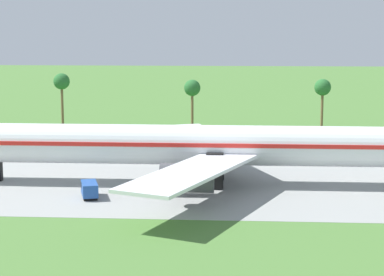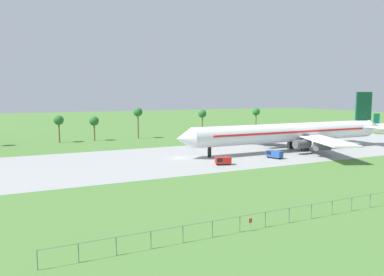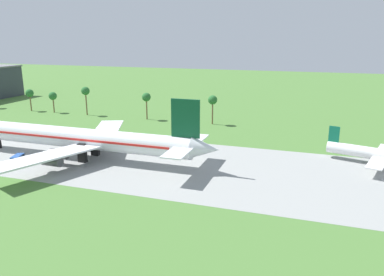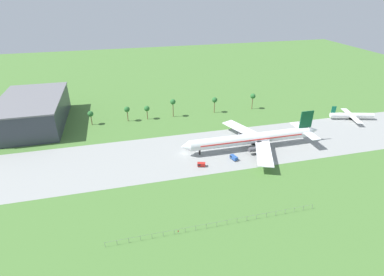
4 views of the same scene
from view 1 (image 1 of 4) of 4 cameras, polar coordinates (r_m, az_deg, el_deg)
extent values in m
cylinder|color=white|center=(100.05, 0.00, -0.57)|extent=(67.92, 5.75, 5.75)
cube|color=red|center=(99.98, 0.00, -0.32)|extent=(57.73, 5.87, 0.58)
cube|color=white|center=(86.79, 0.09, -2.75)|extent=(17.16, 28.11, 0.44)
cube|color=white|center=(113.60, 0.98, 0.09)|extent=(17.16, 28.11, 0.44)
cylinder|color=#4C4C51|center=(93.90, -1.06, -2.89)|extent=(5.18, 2.59, 2.59)
cylinder|color=#4C4C51|center=(88.12, 0.13, -3.69)|extent=(5.18, 2.59, 2.59)
cylinder|color=#4C4C51|center=(107.39, -0.44, -1.36)|extent=(5.18, 2.59, 2.59)
cylinder|color=#4C4C51|center=(112.90, 0.95, -0.84)|extent=(5.18, 2.59, 2.59)
cube|color=black|center=(97.37, 1.87, -2.74)|extent=(2.40, 1.20, 5.17)
cube|color=black|center=(103.57, 1.99, -2.02)|extent=(2.40, 1.20, 5.17)
cube|color=black|center=(94.02, -8.40, -4.76)|extent=(2.79, 4.08, 0.40)
cube|color=#234C99|center=(93.77, -8.41, -4.13)|extent=(3.17, 4.76, 1.70)
cube|color=black|center=(94.88, -8.48, -3.82)|extent=(2.39, 2.05, 0.90)
cylinder|color=brown|center=(153.31, 10.62, 2.21)|extent=(0.56, 0.56, 9.03)
sphere|color=#28662D|center=(152.79, 10.67, 4.12)|extent=(3.60, 3.60, 3.60)
cylinder|color=brown|center=(152.56, 0.02, 2.28)|extent=(0.56, 0.56, 8.73)
sphere|color=#28662D|center=(152.04, 0.02, 4.14)|extent=(3.60, 3.60, 3.60)
cylinder|color=brown|center=(157.06, -10.59, 2.55)|extent=(0.56, 0.56, 10.00)
sphere|color=#28662D|center=(156.52, -10.65, 4.59)|extent=(3.60, 3.60, 3.60)
camera|label=2|loc=(85.07, -80.72, -2.05)|focal=35.00mm
camera|label=3|loc=(58.46, 83.14, 11.57)|focal=35.00mm
camera|label=4|loc=(97.70, -115.98, 32.35)|focal=28.00mm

